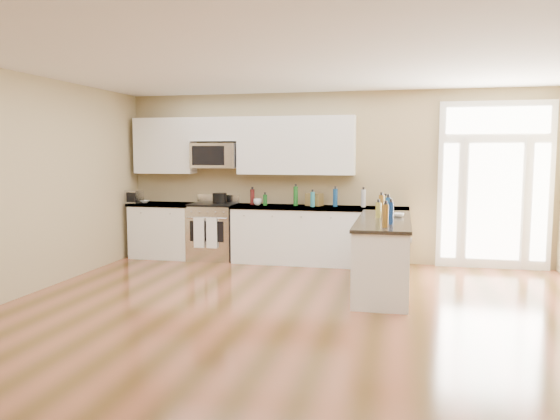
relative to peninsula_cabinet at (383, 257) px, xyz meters
name	(u,v)px	position (x,y,z in m)	size (l,w,h in m)	color
ground	(278,339)	(-0.93, -2.24, -0.43)	(8.00, 8.00, 0.00)	brown
room_shell	(278,163)	(-0.93, -2.24, 1.27)	(8.00, 8.00, 8.00)	tan
back_cabinet_left	(164,232)	(-3.80, 1.45, 0.00)	(1.10, 0.66, 0.94)	white
back_cabinet_right	(319,237)	(-1.08, 1.45, 0.00)	(2.85, 0.66, 0.94)	white
peninsula_cabinet	(383,257)	(0.00, 0.00, 0.00)	(0.69, 2.32, 0.94)	white
upper_cabinet_left	(165,146)	(-3.81, 1.59, 1.49)	(1.04, 0.33, 0.95)	white
upper_cabinet_right	(296,146)	(-1.50, 1.59, 1.49)	(1.94, 0.33, 0.95)	white
upper_cabinet_short	(216,129)	(-2.88, 1.59, 1.77)	(0.82, 0.33, 0.40)	white
microwave	(215,156)	(-2.88, 1.56, 1.33)	(0.78, 0.41, 0.42)	silver
entry_door	(495,185)	(1.62, 1.71, 0.87)	(1.70, 0.10, 2.60)	white
kitchen_range	(213,231)	(-2.90, 1.45, 0.05)	(0.76, 0.68, 1.08)	silver
stockpot	(220,198)	(-2.81, 1.57, 0.61)	(0.24, 0.24, 0.19)	black
toaster_oven	(134,197)	(-4.28, 1.32, 0.62)	(0.26, 0.20, 0.22)	silver
cardboard_box	(314,199)	(-1.18, 1.58, 0.61)	(0.25, 0.18, 0.20)	brown
bowl_left	(144,202)	(-4.14, 1.41, 0.53)	(0.18, 0.18, 0.04)	white
bowl_peninsula	(398,215)	(0.18, 0.27, 0.53)	(0.16, 0.16, 0.05)	white
cup_counter	(258,202)	(-2.11, 1.45, 0.56)	(0.14, 0.14, 0.11)	white
counter_bottles	(343,203)	(-0.62, 0.77, 0.64)	(2.39, 2.45, 0.32)	#19591E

